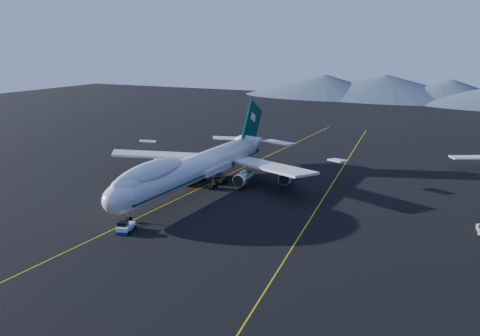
% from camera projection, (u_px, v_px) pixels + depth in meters
% --- Properties ---
extents(ground, '(500.00, 500.00, 0.00)m').
position_uv_depth(ground, '(196.00, 190.00, 132.00)').
color(ground, black).
rests_on(ground, ground).
extents(taxiway_line_main, '(0.25, 220.00, 0.01)m').
position_uv_depth(taxiway_line_main, '(196.00, 190.00, 132.00)').
color(taxiway_line_main, gold).
rests_on(taxiway_line_main, ground).
extents(taxiway_line_side, '(28.08, 198.09, 0.01)m').
position_uv_depth(taxiway_line_side, '(325.00, 195.00, 127.73)').
color(taxiway_line_side, gold).
rests_on(taxiway_line_side, ground).
extents(boeing_747, '(59.62, 72.43, 19.37)m').
position_uv_depth(boeing_747, '(196.00, 167.00, 130.67)').
color(boeing_747, silver).
rests_on(boeing_747, ground).
extents(pushback_tug, '(3.80, 5.35, 2.11)m').
position_uv_depth(pushback_tug, '(126.00, 228.00, 103.37)').
color(pushback_tug, silver).
rests_on(pushback_tug, ground).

